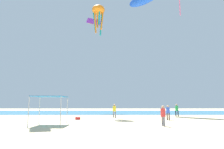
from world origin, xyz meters
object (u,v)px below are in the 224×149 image
person_leftmost (163,114)px  person_central (114,110)px  kite_octopus_orange (98,11)px  person_rightmost (168,111)px  person_near_tent (177,109)px  canopy_tent (50,98)px  kite_parafoil_purple (94,22)px  cooler_box (78,118)px

person_leftmost → person_central: (-4.02, 10.41, 0.06)m
kite_octopus_orange → person_rightmost: bearing=-146.4°
person_near_tent → person_central: size_ratio=0.99×
canopy_tent → person_near_tent: bearing=36.2°
canopy_tent → kite_octopus_orange: (3.60, 12.35, 14.68)m
person_leftmost → canopy_tent: bearing=-109.5°
canopy_tent → kite_parafoil_purple: size_ratio=0.71×
person_central → person_near_tent: bearing=-21.7°
person_leftmost → cooler_box: size_ratio=3.08×
person_near_tent → kite_octopus_orange: 20.05m
person_rightmost → person_near_tent: bearing=123.8°
cooler_box → person_rightmost: bearing=-4.4°
canopy_tent → person_rightmost: (12.40, 4.95, -1.41)m
person_leftmost → person_central: bearing=-172.2°
cooler_box → kite_octopus_orange: kite_octopus_orange is taller
person_leftmost → kite_octopus_orange: size_ratio=0.35×
person_central → person_leftmost: bearing=-103.4°
cooler_box → kite_parafoil_purple: (-0.08, 20.79, 21.30)m
person_near_tent → person_central: person_central is taller
person_rightmost → kite_octopus_orange: bearing=-159.9°
cooler_box → canopy_tent: bearing=-106.5°
canopy_tent → kite_parafoil_purple: kite_parafoil_purple is taller
person_near_tent → person_leftmost: (-5.42, -12.55, -0.05)m
person_central → cooler_box: bearing=-176.2°
canopy_tent → person_leftmost: bearing=-6.2°
cooler_box → kite_parafoil_purple: kite_parafoil_purple is taller
canopy_tent → person_leftmost: size_ratio=1.60×
person_leftmost → cooler_box: person_leftmost is taller
canopy_tent → kite_octopus_orange: bearing=73.7°
person_near_tent → cooler_box: bearing=24.2°
person_rightmost → kite_octopus_orange: kite_octopus_orange is taller
cooler_box → kite_octopus_orange: bearing=73.9°
person_rightmost → cooler_box: bearing=-124.2°
person_near_tent → person_leftmost: size_ratio=1.05×
person_near_tent → cooler_box: 15.05m
person_leftmost → kite_octopus_orange: 21.98m
person_near_tent → cooler_box: person_near_tent is taller
canopy_tent → person_rightmost: canopy_tent is taller
person_leftmost → cooler_box: (-8.49, 6.87, -0.86)m
person_central → kite_octopus_orange: size_ratio=0.37×
person_near_tent → kite_octopus_orange: bearing=-2.3°
person_rightmost → cooler_box: size_ratio=3.07×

